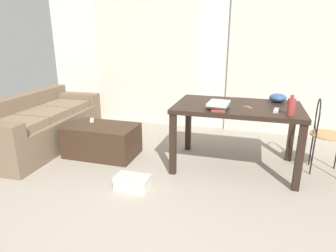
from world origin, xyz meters
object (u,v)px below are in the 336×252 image
wire_chair (323,127)px  bowl (278,98)px  craft_table (237,113)px  shoebox (132,183)px  bottle_near (291,106)px  book_stack (218,105)px  tv_remote_primary (92,120)px  scissors (249,108)px  coffee_table (102,140)px  tv_remote_on_table (276,110)px  couch (40,126)px

wire_chair → bowl: (-0.50, 0.13, 0.28)m
craft_table → shoebox: 1.42m
craft_table → bowl: 0.55m
wire_chair → bottle_near: size_ratio=4.23×
book_stack → tv_remote_primary: book_stack is taller
craft_table → book_stack: bearing=-128.0°
bowl → scissors: bearing=-128.8°
coffee_table → bottle_near: bottle_near is taller
bottle_near → book_stack: bottle_near is taller
craft_table → wire_chair: bearing=10.0°
tv_remote_on_table → book_stack: bearing=-164.6°
coffee_table → wire_chair: (2.65, 0.30, 0.33)m
scissors → tv_remote_primary: (-2.05, 0.11, -0.35)m
book_stack → tv_remote_on_table: size_ratio=1.94×
couch → bowl: size_ratio=10.13×
couch → bottle_near: bottle_near is taller
couch → craft_table: craft_table is taller
coffee_table → craft_table: craft_table is taller
wire_chair → bowl: bearing=165.4°
coffee_table → tv_remote_primary: tv_remote_primary is taller
tv_remote_on_table → couch: bearing=-172.7°
craft_table → scissors: scissors is taller
couch → craft_table: 2.73m
tv_remote_on_table → bowl: bearing=94.4°
bottle_near → tv_remote_on_table: bearing=138.5°
couch → book_stack: bearing=-3.8°
bowl → scissors: size_ratio=1.62×
scissors → shoebox: (-1.10, -0.76, -0.70)m
wire_chair → scissors: bearing=-162.5°
tv_remote_on_table → tv_remote_primary: bearing=-175.7°
craft_table → shoebox: craft_table is taller
bottle_near → bowl: bottle_near is taller
coffee_table → bowl: bowl is taller
coffee_table → bottle_near: 2.33m
couch → tv_remote_primary: 0.80m
coffee_table → bowl: bearing=11.4°
tv_remote_primary → bottle_near: bearing=-36.0°
wire_chair → tv_remote_on_table: (-0.54, -0.35, 0.24)m
bowl → shoebox: size_ratio=0.55×
coffee_table → bottle_near: (2.23, -0.16, 0.65)m
craft_table → coffee_table: bearing=-175.5°
wire_chair → tv_remote_primary: bearing=-177.0°
wire_chair → bowl: size_ratio=4.38×
coffee_table → craft_table: 1.77m
couch → bowl: bowl is taller
bottle_near → bowl: (-0.09, 0.59, -0.04)m
bowl → shoebox: (-1.41, -1.15, -0.75)m
book_stack → shoebox: size_ratio=0.88×
craft_table → tv_remote_primary: (-1.92, 0.01, -0.25)m
craft_table → wire_chair: size_ratio=1.64×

